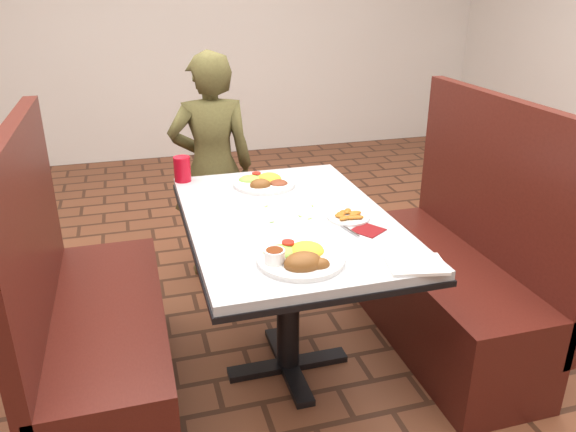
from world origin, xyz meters
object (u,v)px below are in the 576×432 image
object	(u,v)px
far_dinner_plate	(264,180)
booth_bench_right	(451,280)
diner_person	(213,168)
near_dinner_plate	(299,254)
dining_table	(288,238)
booth_bench_left	(95,335)
plantain_plate	(348,216)
red_tumbler	(182,169)

from	to	relation	value
far_dinner_plate	booth_bench_right	bearing A→B (deg)	-25.87
diner_person	near_dinner_plate	distance (m)	1.43
dining_table	far_dinner_plate	distance (m)	0.41
booth_bench_left	far_dinner_plate	world-z (taller)	booth_bench_left
near_dinner_plate	plantain_plate	size ratio (longest dim) A/B	1.80
diner_person	plantain_plate	distance (m)	1.18
booth_bench_right	near_dinner_plate	xyz separation A→B (m)	(-0.87, -0.40, 0.45)
booth_bench_right	red_tumbler	world-z (taller)	booth_bench_right
booth_bench_left	booth_bench_right	bearing A→B (deg)	0.00
booth_bench_right	far_dinner_plate	size ratio (longest dim) A/B	4.21
dining_table	near_dinner_plate	distance (m)	0.43
dining_table	booth_bench_left	world-z (taller)	booth_bench_left
near_dinner_plate	red_tumbler	distance (m)	0.99
booth_bench_left	red_tumbler	bearing A→B (deg)	51.47
booth_bench_right	far_dinner_plate	world-z (taller)	booth_bench_right
booth_bench_right	booth_bench_left	bearing A→B (deg)	180.00
booth_bench_right	plantain_plate	distance (m)	0.72
plantain_plate	diner_person	bearing A→B (deg)	108.53
diner_person	plantain_plate	xyz separation A→B (m)	(0.37, -1.12, 0.11)
far_dinner_plate	red_tumbler	distance (m)	0.39
plantain_plate	red_tumbler	size ratio (longest dim) A/B	1.40
dining_table	far_dinner_plate	world-z (taller)	far_dinner_plate
booth_bench_right	diner_person	size ratio (longest dim) A/B	0.92
plantain_plate	red_tumbler	distance (m)	0.87
booth_bench_right	far_dinner_plate	xyz separation A→B (m)	(-0.80, 0.39, 0.45)
plantain_plate	near_dinner_plate	bearing A→B (deg)	-134.51
dining_table	red_tumbler	world-z (taller)	red_tumbler
booth_bench_right	red_tumbler	distance (m)	1.37
dining_table	plantain_plate	bearing A→B (deg)	-23.11
red_tumbler	booth_bench_right	bearing A→B (deg)	-25.42
near_dinner_plate	far_dinner_plate	world-z (taller)	near_dinner_plate
booth_bench_left	diner_person	size ratio (longest dim) A/B	0.92
booth_bench_right	plantain_plate	xyz separation A→B (m)	(-0.57, -0.10, 0.43)
booth_bench_right	near_dinner_plate	world-z (taller)	booth_bench_right
booth_bench_left	booth_bench_right	size ratio (longest dim) A/B	1.00
near_dinner_plate	diner_person	bearing A→B (deg)	93.05
far_dinner_plate	red_tumbler	world-z (taller)	red_tumbler
dining_table	diner_person	bearing A→B (deg)	98.39
booth_bench_right	plantain_plate	bearing A→B (deg)	-170.58
diner_person	red_tumbler	xyz separation A→B (m)	(-0.21, -0.47, 0.16)
booth_bench_left	far_dinner_plate	xyz separation A→B (m)	(0.79, 0.39, 0.45)
booth_bench_left	plantain_plate	distance (m)	1.11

